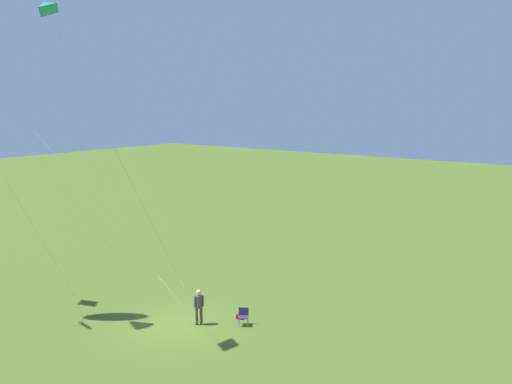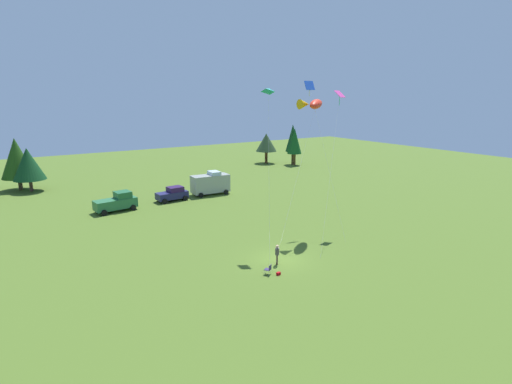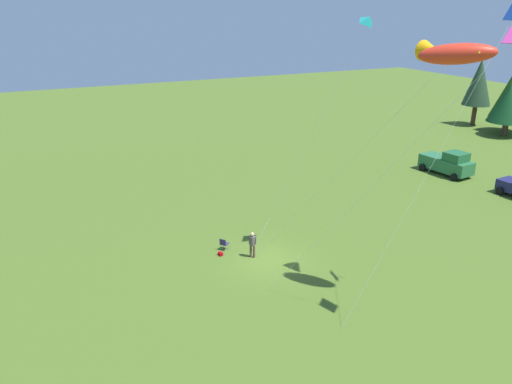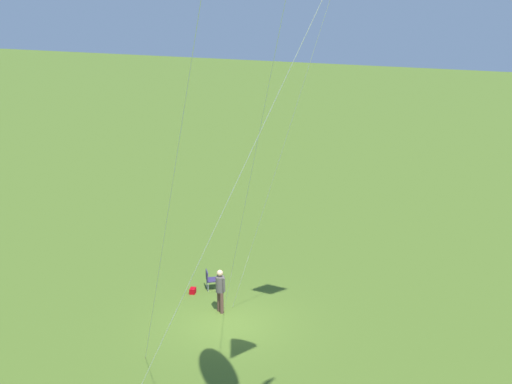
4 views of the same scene
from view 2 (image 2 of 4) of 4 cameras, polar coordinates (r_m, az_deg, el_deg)
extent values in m
plane|color=#496421|center=(35.30, 3.41, -9.65)|extent=(160.00, 160.00, 0.00)
cylinder|color=brown|center=(34.16, 3.02, -9.69)|extent=(0.14, 0.14, 0.85)
cylinder|color=brown|center=(34.36, 3.03, -9.54)|extent=(0.14, 0.14, 0.85)
cylinder|color=#4D4745|center=(33.98, 3.04, -8.47)|extent=(0.48, 0.48, 0.62)
sphere|color=tan|center=(33.81, 3.05, -7.75)|extent=(0.24, 0.24, 0.24)
cylinder|color=#4D4745|center=(33.79, 2.93, -8.55)|extent=(0.14, 0.14, 0.55)
cylinder|color=#4D4745|center=(34.16, 2.94, -8.30)|extent=(0.13, 0.13, 0.55)
cube|color=#312954|center=(32.44, 1.66, -10.99)|extent=(0.67, 0.67, 0.04)
cube|color=#312954|center=(32.28, 2.03, -10.73)|extent=(0.42, 0.30, 0.40)
cylinder|color=#A5A8AD|center=(32.42, 1.17, -11.41)|extent=(0.03, 0.03, 0.42)
cylinder|color=#A5A8AD|center=(32.78, 1.45, -11.12)|extent=(0.03, 0.03, 0.42)
cylinder|color=#A5A8AD|center=(32.28, 1.87, -11.53)|extent=(0.03, 0.03, 0.42)
cylinder|color=#A5A8AD|center=(32.64, 2.15, -11.24)|extent=(0.03, 0.03, 0.42)
cube|color=#B50610|center=(32.50, 3.23, -11.56)|extent=(0.36, 0.28, 0.22)
cube|color=#29683B|center=(52.35, -19.44, -1.58)|extent=(5.20, 2.58, 1.20)
cube|color=#1F5B32|center=(52.44, -18.51, -0.36)|extent=(2.00, 2.04, 0.80)
cylinder|color=black|center=(54.09, -18.01, -1.66)|extent=(0.70, 0.30, 0.68)
cylinder|color=black|center=(52.13, -17.12, -2.15)|extent=(0.70, 0.30, 0.68)
cylinder|color=black|center=(52.96, -21.62, -2.27)|extent=(0.70, 0.30, 0.68)
cylinder|color=black|center=(50.95, -20.85, -2.80)|extent=(0.70, 0.30, 0.68)
cube|color=#1F1F4D|center=(55.45, -11.91, -0.44)|extent=(4.32, 2.11, 0.90)
cube|color=#291343|center=(55.48, -11.48, 0.42)|extent=(2.12, 1.80, 0.65)
cylinder|color=black|center=(57.05, -10.95, -0.46)|extent=(0.69, 0.27, 0.68)
cylinder|color=black|center=(55.33, -10.04, -0.86)|extent=(0.69, 0.27, 0.68)
cylinder|color=black|center=(55.85, -13.73, -0.91)|extent=(0.69, 0.27, 0.68)
cylinder|color=black|center=(54.08, -12.89, -1.33)|extent=(0.69, 0.27, 0.68)
cube|color=#979C90|center=(58.08, -6.55, 1.21)|extent=(5.52, 2.52, 2.50)
cube|color=silver|center=(58.03, -6.00, 2.72)|extent=(1.52, 2.10, 0.50)
cylinder|color=black|center=(60.17, -5.25, 0.45)|extent=(0.69, 0.26, 0.68)
cylinder|color=black|center=(58.06, -4.29, -0.01)|extent=(0.69, 0.26, 0.68)
cylinder|color=black|center=(58.74, -8.72, 0.03)|extent=(0.69, 0.26, 0.68)
cylinder|color=black|center=(56.58, -7.86, -0.46)|extent=(0.69, 0.26, 0.68)
cylinder|color=#4F4029|center=(70.44, -30.62, 1.01)|extent=(0.58, 0.58, 1.86)
cone|color=#204813|center=(69.82, -31.01, 4.17)|extent=(4.71, 4.71, 6.02)
cylinder|color=#493029|center=(68.52, -29.46, 0.82)|extent=(0.48, 0.48, 1.79)
cone|color=#103B1B|center=(67.97, -29.78, 3.50)|extent=(4.54, 4.54, 4.74)
cylinder|color=#4F2F1A|center=(85.25, 1.47, 5.00)|extent=(0.60, 0.60, 2.55)
cone|color=#283F23|center=(84.84, 1.48, 7.09)|extent=(4.40, 4.40, 3.72)
cylinder|color=#4D381B|center=(83.28, 5.47, 4.68)|extent=(0.61, 0.61, 2.37)
cone|color=#144E1C|center=(82.79, 5.53, 7.28)|extent=(2.95, 2.95, 5.23)
cylinder|color=#4D411E|center=(83.87, 5.21, 4.87)|extent=(0.38, 0.38, 2.73)
cone|color=#15431D|center=(83.35, 5.27, 7.70)|extent=(2.94, 2.94, 5.60)
ellipsoid|color=red|center=(41.74, 8.56, 12.32)|extent=(3.39, 3.02, 1.25)
cone|color=#EBA60A|center=(40.76, 6.91, 12.34)|extent=(1.18, 0.99, 0.99)
sphere|color=yellow|center=(42.59, 9.26, 12.46)|extent=(0.24, 0.24, 0.24)
cylinder|color=silver|center=(37.31, 5.92, 2.13)|extent=(9.07, 5.88, 13.11)
cylinder|color=#4C3823|center=(34.42, 2.74, -10.26)|extent=(0.04, 0.04, 0.01)
cube|color=#DC3E99|center=(43.79, 11.89, 13.54)|extent=(1.26, 1.10, 0.71)
cylinder|color=#0DC242|center=(43.79, 11.85, 12.71)|extent=(0.04, 0.04, 1.07)
cylinder|color=silver|center=(39.18, 10.66, 3.26)|extent=(8.01, 6.78, 14.11)
cylinder|color=#4C3823|center=(36.15, 9.20, -9.23)|extent=(0.04, 0.04, 0.01)
pyramid|color=teal|center=(37.82, 1.87, 14.30)|extent=(1.15, 1.31, 0.69)
cylinder|color=silver|center=(35.21, 1.87, 2.46)|extent=(3.42, 5.36, 14.25)
cylinder|color=#4C3823|center=(34.32, 1.97, -10.33)|extent=(0.04, 0.04, 0.01)
cube|color=blue|center=(44.09, 7.65, 14.86)|extent=(1.13, 0.69, 0.95)
cylinder|color=yellow|center=(44.08, 7.63, 14.03)|extent=(0.04, 0.04, 1.06)
cylinder|color=silver|center=(41.42, 10.09, 4.46)|extent=(1.09, 7.45, 15.00)
cylinder|color=#4C3823|center=(40.36, 12.68, -6.93)|extent=(0.04, 0.04, 0.01)
camera|label=1|loc=(45.89, -33.25, 7.62)|focal=42.00mm
camera|label=3|loc=(46.30, 41.53, 11.75)|focal=35.00mm
camera|label=4|loc=(54.66, 16.26, 11.42)|focal=50.00mm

